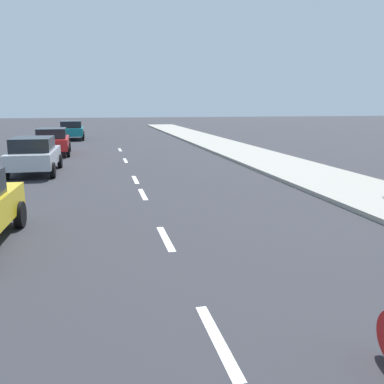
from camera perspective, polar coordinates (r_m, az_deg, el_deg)
The scene contains 11 objects.
ground_plane at distance 18.23m, azimuth -8.05°, elevation 2.38°, with size 160.00×160.00×0.00m, color #2D2D33.
sidewalk_strip at distance 21.92m, azimuth 10.81°, elevation 4.04°, with size 3.60×80.00×0.14m, color #9E998E.
lane_stripe_2 at distance 5.71m, azimuth 3.46°, elevation -19.26°, with size 0.16×1.80×0.01m, color white.
lane_stripe_3 at distance 9.50m, azimuth -3.60°, elevation -6.28°, with size 0.16×1.80×0.01m, color white.
lane_stripe_4 at distance 14.13m, azimuth -6.67°, elevation -0.31°, with size 0.16×1.80×0.01m, color white.
lane_stripe_5 at distance 16.91m, azimuth -7.68°, elevation 1.67°, with size 0.16×1.80×0.01m, color white.
lane_stripe_6 at distance 22.79m, azimuth -9.00°, elevation 4.23°, with size 0.16×1.80×0.01m, color white.
lane_stripe_7 at distance 28.27m, azimuth -9.73°, elevation 5.65°, with size 0.16×1.80×0.01m, color white.
parked_car_silver at distance 19.45m, azimuth -20.60°, elevation 4.82°, with size 2.03×4.30×1.57m.
parked_car_red at distance 26.47m, azimuth -18.38°, elevation 6.63°, with size 2.14×4.40×1.57m.
parked_car_teal at distance 37.52m, azimuth -15.98°, elevation 8.13°, with size 2.12×4.48×1.57m.
Camera 1 is at (-1.38, 2.06, 2.95)m, focal length 39.41 mm.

